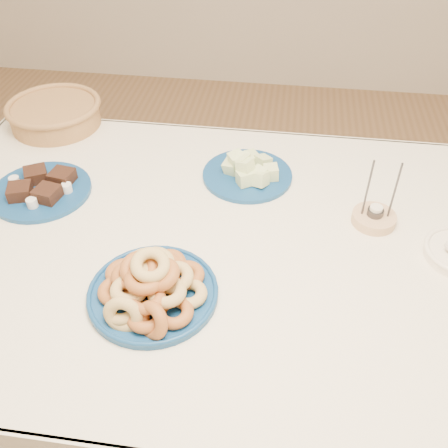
{
  "coord_description": "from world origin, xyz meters",
  "views": [
    {
      "loc": [
        0.12,
        -0.92,
        1.61
      ],
      "look_at": [
        0.0,
        -0.05,
        0.85
      ],
      "focal_mm": 40.0,
      "sensor_mm": 36.0,
      "label": 1
    }
  ],
  "objects_px": {
    "dining_table": "(227,270)",
    "brownie_plate": "(41,189)",
    "candle_holder": "(374,217)",
    "melon_plate": "(248,171)",
    "donut_platter": "(151,287)",
    "wicker_basket": "(55,113)"
  },
  "relations": [
    {
      "from": "dining_table",
      "to": "brownie_plate",
      "type": "xyz_separation_m",
      "value": [
        -0.55,
        0.12,
        0.12
      ]
    },
    {
      "from": "dining_table",
      "to": "candle_holder",
      "type": "relative_size",
      "value": 8.94
    },
    {
      "from": "brownie_plate",
      "to": "dining_table",
      "type": "bearing_deg",
      "value": -12.85
    },
    {
      "from": "melon_plate",
      "to": "dining_table",
      "type": "bearing_deg",
      "value": -94.91
    },
    {
      "from": "donut_platter",
      "to": "melon_plate",
      "type": "height_order",
      "value": "donut_platter"
    },
    {
      "from": "dining_table",
      "to": "donut_platter",
      "type": "distance_m",
      "value": 0.29
    },
    {
      "from": "melon_plate",
      "to": "candle_holder",
      "type": "xyz_separation_m",
      "value": [
        0.35,
        -0.15,
        -0.01
      ]
    },
    {
      "from": "brownie_plate",
      "to": "wicker_basket",
      "type": "relative_size",
      "value": 0.77
    },
    {
      "from": "donut_platter",
      "to": "candle_holder",
      "type": "xyz_separation_m",
      "value": [
        0.51,
        0.34,
        -0.02
      ]
    },
    {
      "from": "donut_platter",
      "to": "wicker_basket",
      "type": "distance_m",
      "value": 0.87
    },
    {
      "from": "brownie_plate",
      "to": "candle_holder",
      "type": "height_order",
      "value": "candle_holder"
    },
    {
      "from": "brownie_plate",
      "to": "wicker_basket",
      "type": "xyz_separation_m",
      "value": [
        -0.11,
        0.37,
        0.03
      ]
    },
    {
      "from": "dining_table",
      "to": "melon_plate",
      "type": "height_order",
      "value": "melon_plate"
    },
    {
      "from": "brownie_plate",
      "to": "candle_holder",
      "type": "bearing_deg",
      "value": 0.06
    },
    {
      "from": "wicker_basket",
      "to": "candle_holder",
      "type": "bearing_deg",
      "value": -19.9
    },
    {
      "from": "brownie_plate",
      "to": "candle_holder",
      "type": "xyz_separation_m",
      "value": [
        0.92,
        0.0,
        0.0
      ]
    },
    {
      "from": "dining_table",
      "to": "donut_platter",
      "type": "relative_size",
      "value": 4.83
    },
    {
      "from": "brownie_plate",
      "to": "candle_holder",
      "type": "relative_size",
      "value": 1.65
    },
    {
      "from": "donut_platter",
      "to": "wicker_basket",
      "type": "height_order",
      "value": "donut_platter"
    },
    {
      "from": "donut_platter",
      "to": "brownie_plate",
      "type": "bearing_deg",
      "value": 140.52
    },
    {
      "from": "wicker_basket",
      "to": "candle_holder",
      "type": "relative_size",
      "value": 2.14
    },
    {
      "from": "dining_table",
      "to": "candle_holder",
      "type": "distance_m",
      "value": 0.41
    }
  ]
}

